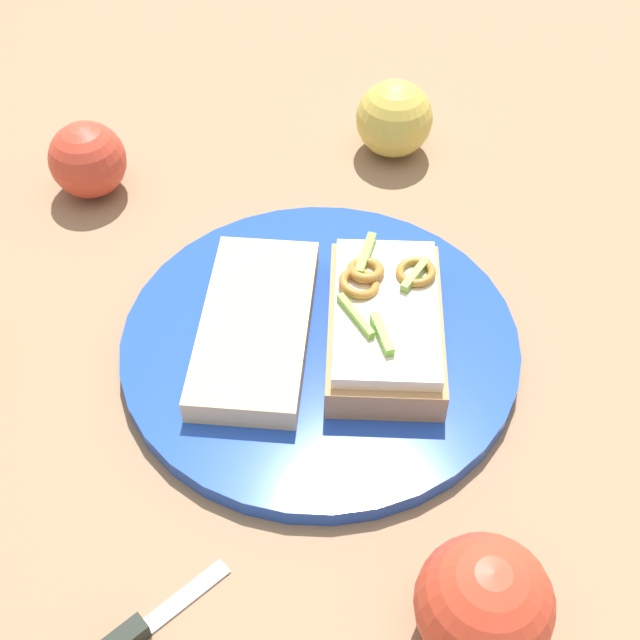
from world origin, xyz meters
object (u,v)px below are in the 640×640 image
Objects in this scene: apple_1 at (394,119)px; apple_3 at (484,604)px; apple_2 at (88,160)px; plate at (320,343)px; bread_slice_side at (256,326)px; sandwich at (385,321)px.

apple_1 is 0.50m from apple_3.
plate is at bearing 167.89° from apple_2.
apple_2 reaches higher than bread_slice_side.
apple_3 is at bearing 37.38° from bread_slice_side.
apple_2 is at bearing -23.33° from apple_3.
apple_1 is at bearing -56.56° from apple_3.
bread_slice_side reaches higher than plate.
bread_slice_side is 0.29m from apple_1.
apple_1 is 0.30m from apple_2.
apple_3 is (-0.49, 0.21, 0.01)m from apple_2.
apple_3 is (-0.25, 0.13, 0.02)m from bread_slice_side.
plate is 0.05m from bread_slice_side.
apple_3 is (-0.20, 0.15, 0.03)m from plate.
plate is 3.79× the size of apple_3.
sandwich is 0.33m from apple_2.
apple_2 is (0.22, 0.20, -0.00)m from apple_1.
apple_2 is 0.53m from apple_3.
sandwich is at bearing 115.83° from apple_1.
apple_3 is (-0.27, 0.41, 0.00)m from apple_1.
sandwich is at bearing -47.93° from apple_3.
apple_3 is at bearing 13.74° from sandwich.
plate is 1.75× the size of sandwich.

